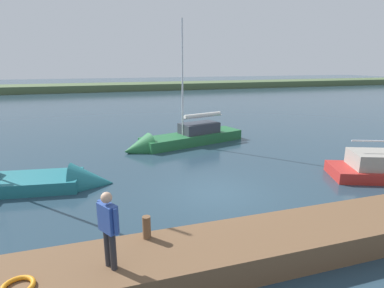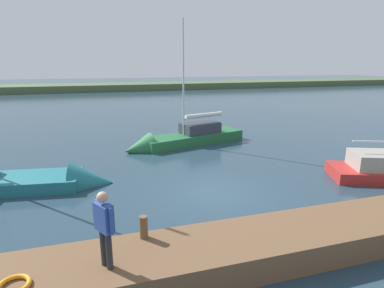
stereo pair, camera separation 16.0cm
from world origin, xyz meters
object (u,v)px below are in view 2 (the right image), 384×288
(sailboat_far_left, at_px, (180,141))
(person_on_dock, at_px, (104,224))
(sailboat_mid_channel, at_px, (17,185))
(life_ring_buoy, at_px, (14,285))
(mooring_post_far, at_px, (144,227))

(sailboat_far_left, bearing_deg, person_on_dock, 52.41)
(sailboat_far_left, distance_m, sailboat_mid_channel, 9.73)
(person_on_dock, bearing_deg, sailboat_far_left, -142.16)
(life_ring_buoy, bearing_deg, mooring_post_far, -158.41)
(mooring_post_far, relative_size, sailboat_far_left, 0.07)
(life_ring_buoy, distance_m, sailboat_far_left, 14.32)
(sailboat_far_left, bearing_deg, sailboat_mid_channel, 14.48)
(life_ring_buoy, distance_m, sailboat_mid_channel, 7.87)
(mooring_post_far, xyz_separation_m, sailboat_mid_channel, (4.39, -6.58, -0.91))
(sailboat_far_left, xyz_separation_m, person_on_dock, (4.95, 12.45, 1.53))
(sailboat_mid_channel, bearing_deg, person_on_dock, -57.56)
(mooring_post_far, bearing_deg, sailboat_mid_channel, -56.26)
(life_ring_buoy, bearing_deg, sailboat_mid_channel, -78.14)
(mooring_post_far, distance_m, person_on_dock, 1.53)
(sailboat_far_left, distance_m, person_on_dock, 13.48)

